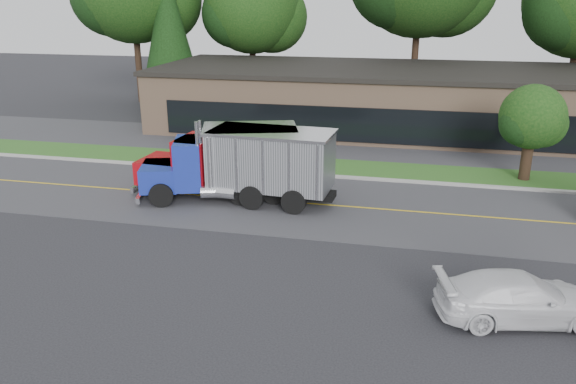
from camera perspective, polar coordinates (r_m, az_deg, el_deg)
name	(u,v)px	position (r m, az deg, el deg)	size (l,w,h in m)	color
ground	(266,303)	(17.83, -2.29, -11.19)	(140.00, 140.00, 0.00)	#323237
road	(315,204)	(25.81, 2.76, -1.26)	(60.00, 8.00, 0.02)	#4F4F54
center_line	(315,204)	(25.81, 2.76, -1.26)	(60.00, 0.12, 0.01)	gold
curb	(329,177)	(29.73, 4.15, 1.51)	(60.00, 0.30, 0.12)	#9E9E99
grass_verge	(333,168)	(31.44, 4.63, 2.48)	(60.00, 3.40, 0.03)	#295A1F
far_parking	(344,146)	(36.22, 5.75, 4.71)	(60.00, 7.00, 0.02)	#4F4F54
strip_mall	(383,100)	(41.50, 9.65, 9.22)	(32.00, 12.00, 4.00)	tan
tree_far_b	(254,10)	(50.89, -3.52, 18.01)	(8.76, 8.24, 12.49)	#382619
evergreen_left	(169,30)	(49.17, -12.02, 15.82)	(5.16, 5.16, 11.72)	#382619
tree_verge	(533,120)	(31.06, 23.63, 6.71)	(3.47, 3.27, 4.95)	#382619
dump_truck_red	(245,162)	(25.93, -4.34, 3.02)	(9.55, 3.26, 3.36)	black
dump_truck_blue	(229,160)	(26.35, -6.03, 3.21)	(7.59, 4.47, 3.36)	black
rally_car	(520,297)	(18.02, 22.47, -9.87)	(1.97, 4.86, 1.41)	white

